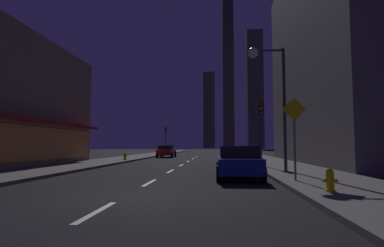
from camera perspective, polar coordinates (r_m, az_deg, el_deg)
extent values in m
cube|color=black|center=(40.69, 1.09, -6.26)|extent=(78.00, 136.00, 0.10)
cube|color=#605E59|center=(40.83, 11.00, -6.01)|extent=(4.00, 76.00, 0.15)
cube|color=#605E59|center=(41.74, -8.59, -5.99)|extent=(4.00, 76.00, 0.15)
cube|color=silver|center=(7.25, -17.58, -15.68)|extent=(0.16, 2.20, 0.01)
cube|color=silver|center=(12.16, -8.03, -11.04)|extent=(0.16, 2.20, 0.01)
cube|color=silver|center=(17.25, -4.13, -9.01)|extent=(0.16, 2.20, 0.01)
cube|color=silver|center=(22.38, -2.03, -7.89)|extent=(0.16, 2.20, 0.01)
cube|color=silver|center=(27.54, -0.72, -7.18)|extent=(0.16, 2.20, 0.01)
cube|color=silver|center=(32.72, 0.17, -6.69)|extent=(0.16, 2.20, 0.01)
cube|color=silver|center=(37.90, 0.81, -6.34)|extent=(0.16, 2.20, 0.01)
cube|color=#D88C3F|center=(22.02, -27.21, -3.35)|extent=(0.10, 15.01, 2.20)
cube|color=maroon|center=(21.86, -26.20, 0.30)|extent=(0.90, 15.61, 0.20)
cube|color=slate|center=(28.22, 30.07, 11.37)|extent=(11.00, 20.00, 17.49)
cube|color=brown|center=(168.72, 3.26, 2.53)|extent=(6.31, 7.16, 41.94)
cube|color=#413E30|center=(159.72, 6.84, 9.84)|extent=(5.60, 8.27, 79.80)
cube|color=brown|center=(137.49, 11.80, 6.36)|extent=(6.98, 6.28, 52.48)
cube|color=navy|center=(13.80, 8.77, -7.66)|extent=(1.80, 4.20, 0.65)
cube|color=black|center=(13.58, 8.81, -5.36)|extent=(1.64, 2.00, 0.55)
cylinder|color=black|center=(15.18, 5.07, -8.41)|extent=(0.22, 0.68, 0.68)
cylinder|color=black|center=(15.29, 11.75, -8.31)|extent=(0.22, 0.68, 0.68)
cylinder|color=black|center=(12.39, 5.12, -9.38)|extent=(0.22, 0.68, 0.68)
cylinder|color=black|center=(12.52, 13.30, -9.23)|extent=(0.22, 0.68, 0.68)
sphere|color=white|center=(15.82, 6.26, -7.05)|extent=(0.18, 0.18, 0.18)
sphere|color=white|center=(15.88, 10.26, -6.99)|extent=(0.18, 0.18, 0.18)
cube|color=#B21919|center=(37.31, -4.84, -5.42)|extent=(1.80, 4.20, 0.65)
cube|color=black|center=(37.10, -4.89, -4.57)|extent=(1.64, 2.00, 0.55)
cylinder|color=black|center=(38.85, -5.78, -5.77)|extent=(0.22, 0.68, 0.68)
cylinder|color=black|center=(38.56, -3.20, -5.80)|extent=(0.22, 0.68, 0.68)
cylinder|color=black|center=(36.10, -6.61, -5.89)|extent=(0.22, 0.68, 0.68)
cylinder|color=black|center=(35.80, -3.83, -5.93)|extent=(0.22, 0.68, 0.68)
sphere|color=white|center=(39.42, -5.13, -5.28)|extent=(0.18, 0.18, 0.18)
sphere|color=white|center=(39.25, -3.54, -5.29)|extent=(0.18, 0.18, 0.18)
cylinder|color=yellow|center=(9.69, 24.66, -10.00)|extent=(0.22, 0.22, 0.55)
sphere|color=yellow|center=(9.67, 24.61, -8.38)|extent=(0.21, 0.21, 0.21)
cylinder|color=yellow|center=(9.72, 24.70, -11.44)|extent=(0.30, 0.30, 0.06)
cylinder|color=yellow|center=(9.64, 23.75, -9.90)|extent=(0.10, 0.10, 0.10)
cylinder|color=yellow|center=(9.75, 25.55, -9.78)|extent=(0.10, 0.10, 0.10)
cylinder|color=gold|center=(28.79, -12.55, -6.11)|extent=(0.22, 0.22, 0.55)
sphere|color=gold|center=(28.78, -12.54, -5.57)|extent=(0.21, 0.21, 0.21)
cylinder|color=gold|center=(28.80, -12.55, -6.60)|extent=(0.30, 0.30, 0.06)
cylinder|color=gold|center=(28.83, -12.85, -6.05)|extent=(0.10, 0.10, 0.10)
cylinder|color=gold|center=(28.74, -12.24, -6.07)|extent=(0.10, 0.10, 0.10)
cylinder|color=#2D2D2D|center=(20.27, 12.87, -1.83)|extent=(0.12, 0.12, 4.20)
cube|color=black|center=(20.20, 12.88, 2.73)|extent=(0.32, 0.24, 0.90)
sphere|color=red|center=(20.11, 12.92, 3.56)|extent=(0.18, 0.18, 0.18)
sphere|color=#F2B20C|center=(20.07, 12.93, 2.77)|extent=(0.18, 0.18, 0.18)
sphere|color=#19D833|center=(20.04, 12.94, 1.98)|extent=(0.18, 0.18, 0.18)
cylinder|color=#2D2D2D|center=(47.83, -4.99, -3.17)|extent=(0.12, 0.12, 4.20)
cube|color=black|center=(47.69, -5.02, -1.24)|extent=(0.32, 0.24, 0.90)
sphere|color=red|center=(47.57, -5.04, -0.90)|extent=(0.18, 0.18, 0.18)
sphere|color=#F2B20C|center=(47.56, -5.04, -1.24)|extent=(0.18, 0.18, 0.18)
sphere|color=#19D833|center=(47.54, -5.05, -1.57)|extent=(0.18, 0.18, 0.18)
cylinder|color=#38383D|center=(16.63, 17.08, 2.70)|extent=(0.16, 0.16, 6.50)
cylinder|color=#38383D|center=(17.13, 14.17, 13.22)|extent=(1.60, 0.12, 0.12)
sphere|color=#FCF7CC|center=(17.00, 11.44, 12.97)|extent=(0.56, 0.56, 0.56)
cylinder|color=slate|center=(12.14, 18.86, -4.51)|extent=(0.08, 0.08, 2.40)
cube|color=yellow|center=(12.19, 18.73, 2.55)|extent=(0.91, 0.03, 0.91)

